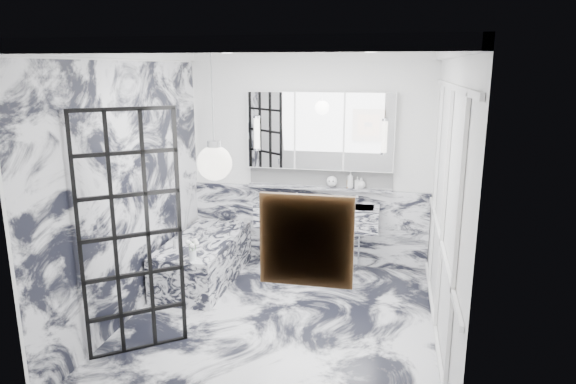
% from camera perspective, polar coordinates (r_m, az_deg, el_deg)
% --- Properties ---
extents(floor, '(3.60, 3.60, 0.00)m').
position_cam_1_polar(floor, '(5.58, -0.98, -14.24)').
color(floor, silver).
rests_on(floor, ground).
extents(ceiling, '(3.60, 3.60, 0.00)m').
position_cam_1_polar(ceiling, '(4.94, -1.11, 15.83)').
color(ceiling, white).
rests_on(ceiling, wall_back).
extents(wall_back, '(3.60, 0.00, 3.60)m').
position_cam_1_polar(wall_back, '(6.81, 2.37, 3.39)').
color(wall_back, white).
rests_on(wall_back, floor).
extents(wall_front, '(3.60, 0.00, 3.60)m').
position_cam_1_polar(wall_front, '(3.43, -7.86, -7.21)').
color(wall_front, white).
rests_on(wall_front, floor).
extents(wall_left, '(0.00, 3.60, 3.60)m').
position_cam_1_polar(wall_left, '(5.65, -17.05, 0.66)').
color(wall_left, white).
rests_on(wall_left, floor).
extents(wall_right, '(0.00, 3.60, 3.60)m').
position_cam_1_polar(wall_right, '(4.98, 17.20, -1.06)').
color(wall_right, white).
rests_on(wall_right, floor).
extents(marble_clad_back, '(3.18, 0.05, 1.05)m').
position_cam_1_polar(marble_clad_back, '(7.00, 2.26, -3.71)').
color(marble_clad_back, silver).
rests_on(marble_clad_back, floor).
extents(marble_clad_left, '(0.02, 3.56, 2.68)m').
position_cam_1_polar(marble_clad_left, '(5.66, -16.88, 0.06)').
color(marble_clad_left, silver).
rests_on(marble_clad_left, floor).
extents(panel_molding, '(0.03, 3.40, 2.30)m').
position_cam_1_polar(panel_molding, '(5.01, 16.89, -2.16)').
color(panel_molding, white).
rests_on(panel_molding, floor).
extents(soap_bottle_a, '(0.11, 0.11, 0.22)m').
position_cam_1_polar(soap_bottle_a, '(6.69, 6.94, 1.39)').
color(soap_bottle_a, '#8C5919').
rests_on(soap_bottle_a, ledge).
extents(soap_bottle_b, '(0.08, 0.08, 0.15)m').
position_cam_1_polar(soap_bottle_b, '(6.69, 7.72, 1.06)').
color(soap_bottle_b, '#4C4C51').
rests_on(soap_bottle_b, ledge).
extents(soap_bottle_c, '(0.14, 0.14, 0.14)m').
position_cam_1_polar(soap_bottle_c, '(6.69, 8.14, 0.99)').
color(soap_bottle_c, silver).
rests_on(soap_bottle_c, ledge).
extents(face_pot, '(0.14, 0.14, 0.14)m').
position_cam_1_polar(face_pot, '(6.72, 4.90, 1.18)').
color(face_pot, white).
rests_on(face_pot, ledge).
extents(amber_bottle, '(0.04, 0.04, 0.10)m').
position_cam_1_polar(amber_bottle, '(6.71, 6.71, 0.88)').
color(amber_bottle, '#8C5919').
rests_on(amber_bottle, ledge).
extents(flower_vase, '(0.08, 0.08, 0.12)m').
position_cam_1_polar(flower_vase, '(5.76, -10.53, -6.91)').
color(flower_vase, silver).
rests_on(flower_vase, bathtub).
extents(crittall_door, '(0.73, 0.56, 2.27)m').
position_cam_1_polar(crittall_door, '(4.87, -17.00, -4.65)').
color(crittall_door, black).
rests_on(crittall_door, floor).
extents(artwork, '(0.50, 0.05, 0.50)m').
position_cam_1_polar(artwork, '(3.27, 2.05, -5.41)').
color(artwork, orange).
rests_on(artwork, wall_front).
extents(pendant_light, '(0.27, 0.27, 0.27)m').
position_cam_1_polar(pendant_light, '(3.93, -8.16, 3.19)').
color(pendant_light, white).
rests_on(pendant_light, ceiling).
extents(trough_sink, '(1.60, 0.45, 0.30)m').
position_cam_1_polar(trough_sink, '(6.71, 3.23, -2.67)').
color(trough_sink, silver).
rests_on(trough_sink, wall_back).
extents(ledge, '(1.90, 0.14, 0.04)m').
position_cam_1_polar(ledge, '(6.78, 3.48, 0.48)').
color(ledge, silver).
rests_on(ledge, wall_back).
extents(subway_tile, '(1.90, 0.03, 0.23)m').
position_cam_1_polar(subway_tile, '(6.81, 3.57, 1.70)').
color(subway_tile, white).
rests_on(subway_tile, wall_back).
extents(mirror_cabinet, '(1.90, 0.16, 1.00)m').
position_cam_1_polar(mirror_cabinet, '(6.65, 3.58, 6.79)').
color(mirror_cabinet, white).
rests_on(mirror_cabinet, wall_back).
extents(sconce_left, '(0.07, 0.07, 0.40)m').
position_cam_1_polar(sconce_left, '(6.73, -3.51, 6.53)').
color(sconce_left, white).
rests_on(sconce_left, mirror_cabinet).
extents(sconce_right, '(0.07, 0.07, 0.40)m').
position_cam_1_polar(sconce_right, '(6.49, 10.66, 6.06)').
color(sconce_right, white).
rests_on(sconce_right, mirror_cabinet).
extents(bathtub, '(0.75, 1.65, 0.55)m').
position_cam_1_polar(bathtub, '(6.57, -9.32, -7.36)').
color(bathtub, silver).
rests_on(bathtub, floor).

